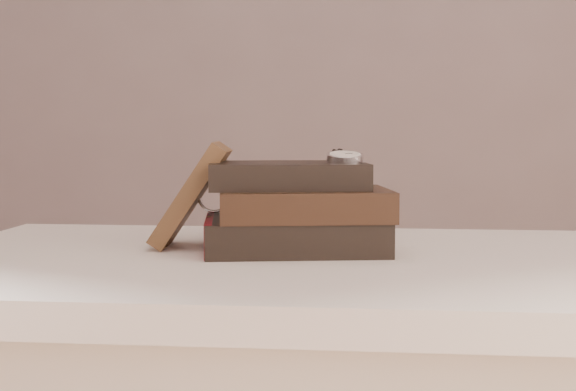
# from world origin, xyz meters

# --- Properties ---
(table) EXTENTS (1.00, 0.60, 0.75)m
(table) POSITION_xyz_m (0.00, 0.35, 0.66)
(table) COLOR white
(table) RESTS_ON ground
(book_stack) EXTENTS (0.27, 0.20, 0.12)m
(book_stack) POSITION_xyz_m (-0.01, 0.39, 0.81)
(book_stack) COLOR black
(book_stack) RESTS_ON table
(journal) EXTENTS (0.12, 0.11, 0.15)m
(journal) POSITION_xyz_m (-0.16, 0.41, 0.82)
(journal) COLOR #3D2717
(journal) RESTS_ON table
(pocket_watch) EXTENTS (0.06, 0.15, 0.02)m
(pocket_watch) POSITION_xyz_m (0.05, 0.39, 0.88)
(pocket_watch) COLOR silver
(pocket_watch) RESTS_ON book_stack
(eyeglasses) EXTENTS (0.12, 0.13, 0.05)m
(eyeglasses) POSITION_xyz_m (-0.11, 0.46, 0.82)
(eyeglasses) COLOR silver
(eyeglasses) RESTS_ON book_stack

